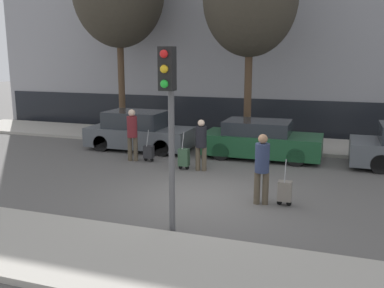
{
  "coord_description": "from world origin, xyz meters",
  "views": [
    {
      "loc": [
        3.06,
        -9.8,
        3.5
      ],
      "look_at": [
        -0.94,
        1.8,
        0.95
      ],
      "focal_mm": 40.0,
      "sensor_mm": 36.0,
      "label": 1
    }
  ],
  "objects": [
    {
      "name": "trolley_center",
      "position": [
        -1.4,
        2.35,
        0.39
      ],
      "size": [
        0.34,
        0.29,
        1.2
      ],
      "color": "#335138",
      "rests_on": "ground_plane"
    },
    {
      "name": "sidewalk_far",
      "position": [
        0.0,
        7.0,
        0.06
      ],
      "size": [
        28.0,
        3.0,
        0.12
      ],
      "color": "#A39E93",
      "rests_on": "ground_plane"
    },
    {
      "name": "ground_plane",
      "position": [
        0.0,
        0.0,
        0.0
      ],
      "size": [
        80.0,
        80.0,
        0.0
      ],
      "primitive_type": "plane",
      "color": "#565451"
    },
    {
      "name": "sidewalk_near",
      "position": [
        0.0,
        -3.75,
        0.06
      ],
      "size": [
        28.0,
        2.5,
        0.12
      ],
      "color": "#A39E93",
      "rests_on": "ground_plane"
    },
    {
      "name": "trolley_right",
      "position": [
        1.99,
        0.05,
        0.35
      ],
      "size": [
        0.34,
        0.29,
        1.13
      ],
      "color": "slate",
      "rests_on": "ground_plane"
    },
    {
      "name": "pedestrian_center",
      "position": [
        -0.85,
        2.39,
        0.9
      ],
      "size": [
        0.35,
        0.34,
        1.59
      ],
      "rotation": [
        0.0,
        0.0,
        0.08
      ],
      "color": "#4C4233",
      "rests_on": "ground_plane"
    },
    {
      "name": "pedestrian_left",
      "position": [
        -3.41,
        2.83,
        1.0
      ],
      "size": [
        0.35,
        0.34,
        1.75
      ],
      "rotation": [
        0.0,
        0.0,
        3.34
      ],
      "color": "#4C4233",
      "rests_on": "ground_plane"
    },
    {
      "name": "pedestrian_right",
      "position": [
        1.44,
        -0.04,
        0.97
      ],
      "size": [
        0.35,
        0.34,
        1.71
      ],
      "rotation": [
        0.0,
        0.0,
        3.3
      ],
      "color": "#4C4233",
      "rests_on": "ground_plane"
    },
    {
      "name": "traffic_light",
      "position": [
        0.04,
        -2.36,
        2.61
      ],
      "size": [
        0.28,
        0.47,
        3.66
      ],
      "color": "#515154",
      "rests_on": "ground_plane"
    },
    {
      "name": "parked_car_1",
      "position": [
        0.59,
        4.68,
        0.62
      ],
      "size": [
        4.02,
        1.75,
        1.3
      ],
      "color": "#194728",
      "rests_on": "ground_plane"
    },
    {
      "name": "parked_car_0",
      "position": [
        -4.01,
        4.56,
        0.67
      ],
      "size": [
        3.92,
        1.74,
        1.45
      ],
      "color": "#4C5156",
      "rests_on": "ground_plane"
    },
    {
      "name": "building_facade",
      "position": [
        0.0,
        10.33,
        5.92
      ],
      "size": [
        28.0,
        2.32,
        11.87
      ],
      "color": "gray",
      "rests_on": "ground_plane"
    },
    {
      "name": "trolley_left",
      "position": [
        -2.87,
        2.94,
        0.32
      ],
      "size": [
        0.34,
        0.29,
        1.07
      ],
      "color": "#262628",
      "rests_on": "ground_plane"
    }
  ]
}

